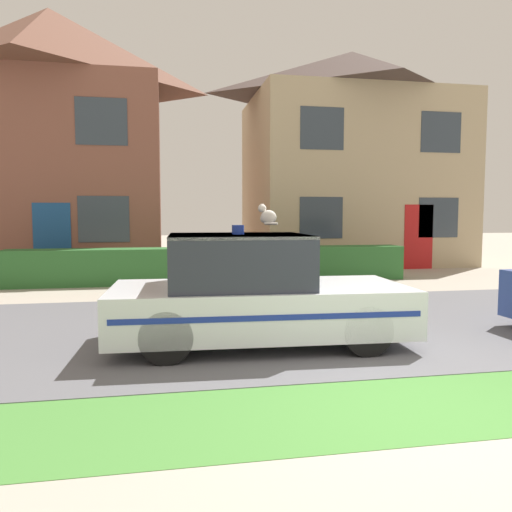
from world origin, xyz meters
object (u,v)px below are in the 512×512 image
object	(u,v)px
house_left	(52,138)
house_right	(351,157)
cat	(267,216)
police_car	(253,293)

from	to	relation	value
house_left	house_right	world-z (taller)	house_left
cat	house_left	xyz separation A→B (m)	(-4.95, 10.85, 2.54)
house_left	cat	bearing A→B (deg)	-65.49
police_car	cat	distance (m)	1.08
police_car	cat	bearing A→B (deg)	31.57
police_car	cat	size ratio (longest dim) A/B	12.45
cat	house_left	distance (m)	12.19
police_car	house_right	bearing A→B (deg)	65.43
police_car	cat	world-z (taller)	cat
police_car	house_left	size ratio (longest dim) A/B	0.48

